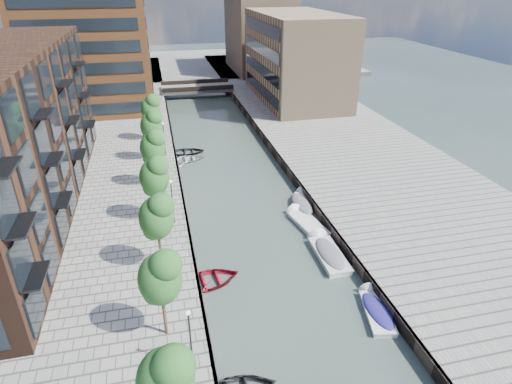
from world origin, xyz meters
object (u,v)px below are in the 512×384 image
object	(u,v)px
sloop_3	(188,161)
car	(269,98)
bridge	(197,88)
motorboat_4	(302,204)
sloop_4	(187,154)
tree_6	(150,108)
motorboat_1	(327,252)
sloop_2	(208,284)
tree_0	(165,378)
tree_4	(152,146)
motorboat_2	(305,222)
motorboat_3	(376,309)
tree_1	(160,276)
tree_3	(154,175)
tree_2	(156,215)
tree_5	(151,124)

from	to	relation	value
sloop_3	car	bearing A→B (deg)	-45.56
bridge	motorboat_4	bearing A→B (deg)	-83.37
sloop_4	tree_6	bearing A→B (deg)	50.70
motorboat_1	car	size ratio (longest dim) A/B	1.63
sloop_2	bridge	bearing A→B (deg)	-14.61
tree_0	tree_4	distance (m)	28.00
motorboat_2	motorboat_3	distance (m)	12.16
tree_1	tree_3	bearing A→B (deg)	90.00
tree_2	tree_6	bearing A→B (deg)	90.00
motorboat_2	tree_0	bearing A→B (deg)	-124.53
motorboat_3	motorboat_4	bearing A→B (deg)	90.22
tree_4	sloop_4	bearing A→B (deg)	69.42
sloop_2	motorboat_3	distance (m)	12.07
tree_1	sloop_3	xyz separation A→B (m)	(3.84, 29.11, -5.31)
tree_1	motorboat_1	distance (m)	15.60
tree_4	sloop_3	size ratio (longest dim) A/B	1.39
tree_2	tree_4	bearing A→B (deg)	90.00
motorboat_1	motorboat_4	bearing A→B (deg)	85.25
tree_5	motorboat_2	xyz separation A→B (m)	(13.00, -16.12, -5.21)
tree_2	tree_6	distance (m)	28.00
tree_1	motorboat_2	world-z (taller)	tree_1
tree_0	tree_1	distance (m)	7.00
tree_4	motorboat_3	bearing A→B (deg)	-56.81
tree_2	sloop_2	xyz separation A→B (m)	(3.16, -1.74, -5.31)
tree_3	car	distance (m)	41.42
tree_0	tree_5	world-z (taller)	same
tree_1	tree_4	world-z (taller)	same
tree_2	tree_4	distance (m)	14.00
tree_3	tree_6	world-z (taller)	same
tree_0	tree_5	bearing A→B (deg)	90.00
motorboat_2	tree_1	bearing A→B (deg)	-137.56
sloop_4	car	world-z (taller)	car
bridge	sloop_4	xyz separation A→B (m)	(-4.52, -29.40, -1.39)
sloop_3	motorboat_2	world-z (taller)	motorboat_2
bridge	tree_6	world-z (taller)	tree_6
tree_1	tree_3	world-z (taller)	same
tree_5	sloop_3	xyz separation A→B (m)	(3.84, 1.11, -5.31)
tree_1	motorboat_2	size ratio (longest dim) A/B	1.10
bridge	tree_4	size ratio (longest dim) A/B	2.18
motorboat_4	car	distance (m)	35.60
sloop_3	motorboat_3	world-z (taller)	motorboat_3
sloop_4	motorboat_4	bearing A→B (deg)	-147.95
motorboat_3	car	world-z (taller)	car
motorboat_1	tree_1	bearing A→B (deg)	-152.98
bridge	motorboat_4	world-z (taller)	bridge
tree_2	sloop_3	world-z (taller)	tree_2
tree_4	sloop_3	bearing A→B (deg)	64.66
motorboat_2	tree_6	bearing A→B (deg)	119.34
tree_0	tree_2	size ratio (longest dim) A/B	1.00
sloop_3	motorboat_1	distance (m)	24.27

